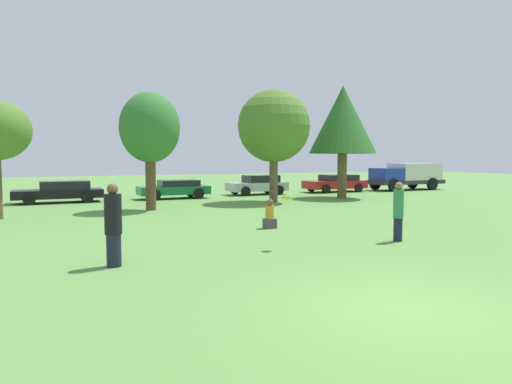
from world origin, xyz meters
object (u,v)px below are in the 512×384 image
Objects in this scene: bystander_sitting at (270,216)px; person_catcher at (398,211)px; tree_3 at (274,127)px; parked_car_red at (336,183)px; frisbee at (287,198)px; parked_car_silver at (258,184)px; parked_car_green at (175,189)px; person_thrower at (113,225)px; tree_2 at (150,129)px; parked_car_black at (60,191)px; tree_4 at (343,120)px; delivery_truck_blue at (407,175)px.

person_catcher is at bearing -58.16° from bystander_sitting.
parked_car_red is (7.38, 4.87, -3.46)m from tree_3.
frisbee is at bearing -4.99° from person_catcher.
parked_car_silver is at bearing -1.96° from parked_car_red.
parked_car_green is at bearing 86.32° from frisbee.
parked_car_silver is (11.18, 16.87, -0.26)m from person_thrower.
parked_car_green is at bearing 65.56° from tree_2.
tree_2 is (-2.61, 7.15, 3.31)m from bystander_sitting.
person_thrower is at bearing 92.13° from parked_car_black.
parked_car_red is (17.22, 16.75, -0.27)m from person_thrower.
tree_2 is 1.39× the size of parked_car_silver.
parked_car_green is (-9.22, 3.84, -4.04)m from tree_4.
parked_car_red is at bearing 59.75° from tree_4.
parked_car_black is 12.01m from parked_car_silver.
parked_car_red is (9.38, 16.92, -0.23)m from person_catcher.
parked_car_black is 18.04m from parked_car_red.
parked_car_green is 5.78m from parked_car_silver.
person_thrower is 11.42m from tree_2.
tree_3 is at bearing 51.65° from person_thrower.
bystander_sitting is 0.17× the size of delivery_truck_blue.
tree_4 is 16.45m from parked_car_black.
parked_car_black is 1.17× the size of parked_car_silver.
frisbee reaches higher than parked_car_red.
tree_2 is 10.77m from parked_car_silver.
frisbee is at bearing -130.15° from tree_4.
parked_car_silver is at bearing 67.10° from bystander_sitting.
tree_4 is at bearing 59.02° from parked_car_red.
tree_2 is at bearing 98.03° from frisbee.
tree_4 reaches higher than parked_car_silver.
person_thrower is 1.07× the size of person_catcher.
person_catcher is at bearing -0.00° from person_thrower.
parked_car_black is at bearing -60.95° from person_catcher.
parked_car_red is (11.68, 13.22, 0.23)m from bystander_sitting.
tree_2 is 6.82m from parked_car_green.
delivery_truck_blue is at bearing 18.13° from tree_3.
parked_car_red is at bearing 33.41° from tree_3.
bystander_sitting is 13.37m from tree_4.
person_catcher is 17.38m from parked_car_silver.
tree_3 is 9.49m from parked_car_red.
bystander_sitting is (5.54, 3.52, -0.50)m from person_thrower.
parked_car_green is 17.91m from delivery_truck_blue.
parked_car_black is at bearing 123.84° from tree_2.
parked_car_green is at bearing 72.72° from person_thrower.
frisbee is 3.63m from bystander_sitting.
person_catcher is 0.29× the size of delivery_truck_blue.
parked_car_green is at bearing 135.66° from tree_3.
tree_4 reaches higher than tree_3.
person_catcher is 1.70× the size of bystander_sitting.
person_catcher is 12.64m from tree_3.
tree_3 reaches higher than person_thrower.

